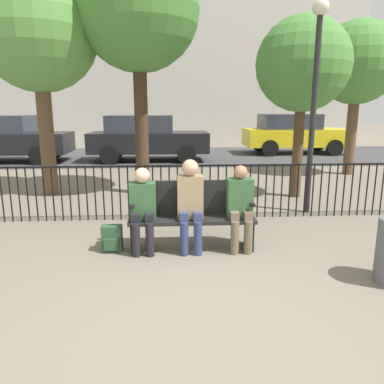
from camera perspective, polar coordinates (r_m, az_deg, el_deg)
ground_plane at (r=3.43m, az=2.22°, el=-20.83°), size 80.00×80.00×0.00m
park_bench at (r=5.12m, az=-0.06°, el=-3.16°), size 1.69×0.45×0.92m
seated_person_0 at (r=4.96m, az=-7.51°, el=-2.08°), size 0.34×0.39×1.14m
seated_person_1 at (r=4.94m, az=-0.26°, el=-1.31°), size 0.34×0.39×1.24m
seated_person_2 at (r=5.03m, az=7.34°, el=-1.80°), size 0.34×0.39×1.15m
backpack at (r=5.18m, az=-12.09°, el=-6.97°), size 0.27×0.20×0.35m
fence_railing at (r=6.41m, az=-0.94°, el=0.74°), size 9.01×0.03×0.95m
tree_0 at (r=8.88m, az=-22.44°, el=21.51°), size 2.46×2.46×4.65m
tree_1 at (r=8.52m, az=-8.22°, el=25.70°), size 2.53×2.53×5.12m
tree_2 at (r=8.28m, az=16.55°, el=18.01°), size 1.91×1.91×3.70m
tree_3 at (r=11.67m, az=23.92°, el=17.44°), size 2.24×2.24×4.21m
lamp_post at (r=7.04m, az=18.35°, el=16.40°), size 0.28×0.28×3.65m
street_surface at (r=14.97m, az=-2.40°, el=5.55°), size 24.00×6.00×0.01m
parked_car_0 at (r=13.62m, az=-6.94°, el=8.29°), size 4.20×1.94×1.62m
parked_car_1 at (r=14.74m, az=-26.56°, el=7.39°), size 4.20×1.94×1.62m
parked_car_2 at (r=16.21m, az=15.25°, el=8.65°), size 4.20×1.94×1.62m
building_facade at (r=23.41m, az=-3.05°, el=25.42°), size 20.00×6.00×14.00m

